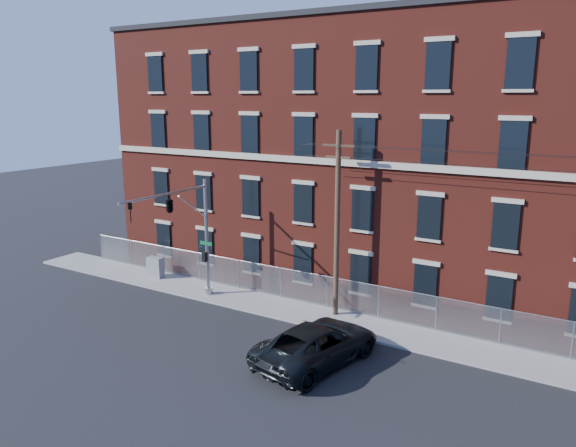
# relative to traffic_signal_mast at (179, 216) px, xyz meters

# --- Properties ---
(ground) EXTENTS (140.00, 140.00, 0.00)m
(ground) POSITION_rel_traffic_signal_mast_xyz_m (6.00, -2.18, -5.39)
(ground) COLOR black
(ground) RESTS_ON ground
(sidewalk) EXTENTS (65.00, 3.00, 0.12)m
(sidewalk) POSITION_rel_traffic_signal_mast_xyz_m (18.00, 2.82, -5.33)
(sidewalk) COLOR gray
(sidewalk) RESTS_ON ground
(mill_building) EXTENTS (55.30, 14.32, 16.30)m
(mill_building) POSITION_rel_traffic_signal_mast_xyz_m (18.00, 11.75, 2.76)
(mill_building) COLOR maroon
(mill_building) RESTS_ON ground
(chain_link_fence) EXTENTS (59.06, 0.06, 1.85)m
(chain_link_fence) POSITION_rel_traffic_signal_mast_xyz_m (18.00, 4.12, -4.33)
(chain_link_fence) COLOR #A5A8AD
(chain_link_fence) RESTS_ON ground
(traffic_signal_mast) EXTENTS (0.90, 6.75, 7.00)m
(traffic_signal_mast) POSITION_rel_traffic_signal_mast_xyz_m (0.00, 0.00, 0.00)
(traffic_signal_mast) COLOR #9EA0A5
(traffic_signal_mast) RESTS_ON ground
(utility_pole_near) EXTENTS (1.80, 0.28, 10.00)m
(utility_pole_near) POSITION_rel_traffic_signal_mast_xyz_m (8.00, 3.42, -0.05)
(utility_pole_near) COLOR #4E3627
(utility_pole_near) RESTS_ON ground
(pickup_truck) EXTENTS (4.28, 7.01, 1.81)m
(pickup_truck) POSITION_rel_traffic_signal_mast_xyz_m (9.71, -1.89, -4.48)
(pickup_truck) COLOR black
(pickup_truck) RESTS_ON ground
(utility_cabinet) EXTENTS (1.10, 0.61, 1.34)m
(utility_cabinet) POSITION_rel_traffic_signal_mast_xyz_m (-5.05, 3.02, -4.60)
(utility_cabinet) COLOR gray
(utility_cabinet) RESTS_ON sidewalk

